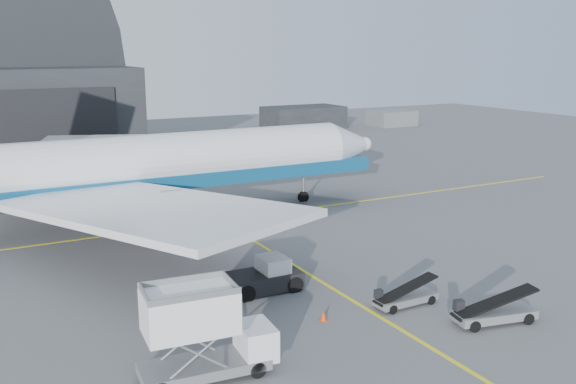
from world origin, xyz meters
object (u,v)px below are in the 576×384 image
pushback_tug (265,278)px  belt_loader_b (405,297)px  catering_truck (202,333)px  belt_loader_a (493,313)px  airliner (129,167)px

pushback_tug → belt_loader_b: (5.97, -6.00, -0.31)m
catering_truck → belt_loader_a: bearing=-1.8°
catering_truck → belt_loader_a: size_ratio=1.28×
belt_loader_b → belt_loader_a: bearing=-57.9°
airliner → catering_truck: size_ratio=7.80×
belt_loader_a → belt_loader_b: (-2.69, 4.13, -0.08)m
airliner → belt_loader_a: airliner is taller
airliner → pushback_tug: size_ratio=10.70×
pushback_tug → belt_loader_a: size_ratio=0.93×
pushback_tug → belt_loader_a: (8.66, -10.13, -0.22)m
catering_truck → belt_loader_b: 13.42m
belt_loader_a → belt_loader_b: belt_loader_a is taller
pushback_tug → belt_loader_a: 13.33m
belt_loader_a → catering_truck: bearing=-175.2°
catering_truck → belt_loader_a: 16.02m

